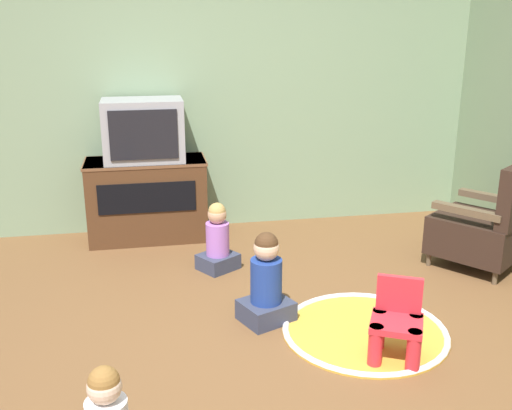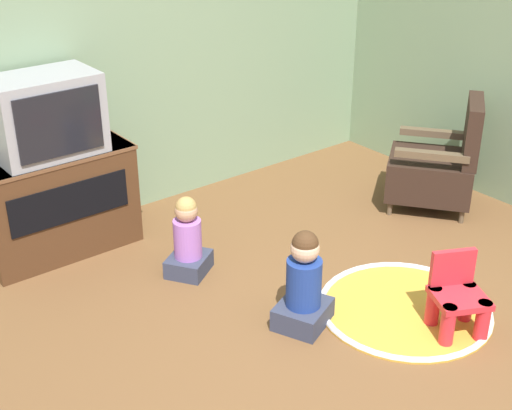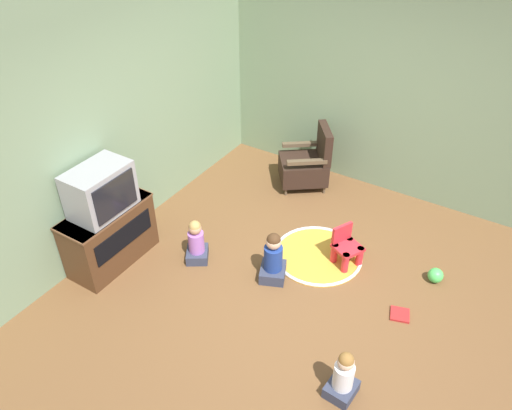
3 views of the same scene
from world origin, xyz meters
TOP-DOWN VIEW (x-y plane):
  - ground_plane at (0.00, 0.00)m, footprint 30.00×30.00m
  - wall_back at (-0.27, 2.35)m, footprint 5.45×0.12m
  - wall_right at (2.39, -0.30)m, footprint 0.12×5.41m
  - tv_cabinet at (-0.59, 2.04)m, footprint 0.99×0.46m
  - television at (-0.59, 2.03)m, footprint 0.64×0.43m
  - black_armchair at (1.86, 0.93)m, footprint 0.78×0.79m
  - yellow_kid_chair at (0.72, -0.14)m, footprint 0.37×0.36m
  - play_mat at (0.66, 0.16)m, footprint 1.00×1.00m
  - child_watching_left at (-0.09, 1.28)m, footprint 0.35×0.34m
  - child_watching_center at (0.10, 0.42)m, footprint 0.38×0.36m
  - child_watching_right at (-0.79, -0.76)m, footprint 0.28×0.25m
  - toy_ball at (0.95, -1.06)m, footprint 0.16×0.16m
  - book at (0.30, -0.91)m, footprint 0.23×0.23m

SIDE VIEW (x-z plane):
  - ground_plane at x=0.00m, z-range 0.00..0.00m
  - play_mat at x=0.66m, z-range -0.01..0.03m
  - book at x=0.30m, z-range 0.00..0.02m
  - toy_ball at x=0.95m, z-range 0.00..0.16m
  - yellow_kid_chair at x=0.72m, z-range -0.04..0.41m
  - child_watching_right at x=-0.79m, z-range -0.03..0.48m
  - child_watching_left at x=-0.09m, z-range -0.04..0.48m
  - child_watching_center at x=0.10m, z-range -0.04..0.54m
  - black_armchair at x=1.86m, z-range -0.10..0.74m
  - tv_cabinet at x=-0.59m, z-range 0.01..0.70m
  - television at x=-0.59m, z-range 0.69..1.19m
  - wall_back at x=-0.27m, z-range 0.00..2.87m
  - wall_right at x=2.39m, z-range 0.00..2.87m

